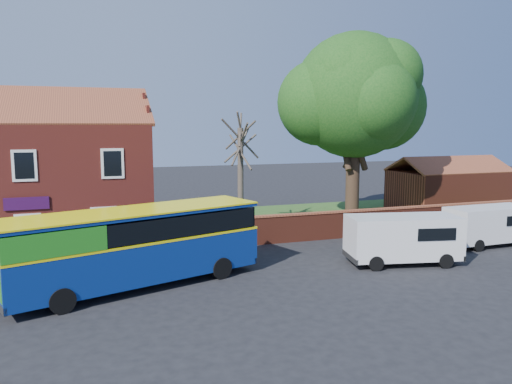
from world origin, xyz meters
name	(u,v)px	position (x,y,z in m)	size (l,w,h in m)	color
ground	(208,294)	(0.00, 0.00, 0.00)	(120.00, 120.00, 0.00)	black
pavement	(26,269)	(-7.00, 5.75, 0.06)	(18.00, 3.50, 0.12)	gray
kerb	(22,280)	(-7.00, 4.00, 0.07)	(18.00, 0.15, 0.14)	slate
grass_strip	(343,216)	(13.00, 13.00, 0.02)	(26.00, 12.00, 0.04)	#426B28
shop_building	(34,182)	(-7.02, 11.50, 3.41)	(12.30, 8.13, 10.50)	maroon
boundary_wall	(392,220)	(13.00, 7.00, 0.81)	(22.00, 0.38, 1.60)	maroon
outbuilding	(447,189)	(22.00, 13.00, 1.61)	(8.20, 5.06, 4.17)	maroon
bus	(128,245)	(-2.81, 1.74, 1.79)	(10.63, 5.74, 3.15)	navy
van_near	(403,237)	(9.71, 1.21, 1.27)	(5.49, 3.07, 2.28)	white
van_far	(489,224)	(16.33, 2.82, 1.18)	(4.83, 2.09, 2.11)	white
large_tree	(354,100)	(12.48, 10.93, 8.12)	(10.17, 8.05, 12.41)	black
bare_tree	(241,173)	(4.77, 11.12, 3.55)	(2.59, 3.09, 6.91)	#4C4238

